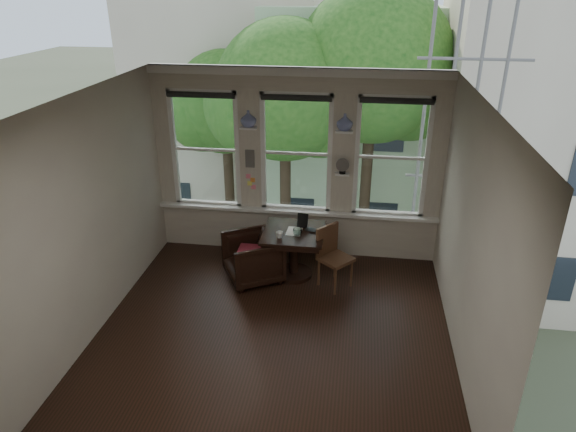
% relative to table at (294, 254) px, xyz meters
% --- Properties ---
extents(ground, '(4.50, 4.50, 0.00)m').
position_rel_table_xyz_m(ground, '(-0.07, -1.42, -0.38)').
color(ground, black).
rests_on(ground, ground).
extents(ceiling, '(4.50, 4.50, 0.00)m').
position_rel_table_xyz_m(ceiling, '(-0.07, -1.42, 2.62)').
color(ceiling, silver).
rests_on(ceiling, ground).
extents(wall_back, '(4.50, 0.00, 4.50)m').
position_rel_table_xyz_m(wall_back, '(-0.07, 0.83, 1.12)').
color(wall_back, beige).
rests_on(wall_back, ground).
extents(wall_front, '(4.50, 0.00, 4.50)m').
position_rel_table_xyz_m(wall_front, '(-0.07, -3.67, 1.12)').
color(wall_front, beige).
rests_on(wall_front, ground).
extents(wall_left, '(0.00, 4.50, 4.50)m').
position_rel_table_xyz_m(wall_left, '(-2.32, -1.42, 1.12)').
color(wall_left, beige).
rests_on(wall_left, ground).
extents(wall_right, '(0.00, 4.50, 4.50)m').
position_rel_table_xyz_m(wall_right, '(2.18, -1.42, 1.12)').
color(wall_right, beige).
rests_on(wall_right, ground).
extents(window_left, '(1.10, 0.12, 1.90)m').
position_rel_table_xyz_m(window_left, '(-1.52, 0.83, 1.32)').
color(window_left, white).
rests_on(window_left, ground).
extents(window_center, '(1.10, 0.12, 1.90)m').
position_rel_table_xyz_m(window_center, '(-0.07, 0.83, 1.32)').
color(window_center, white).
rests_on(window_center, ground).
extents(window_right, '(1.10, 0.12, 1.90)m').
position_rel_table_xyz_m(window_right, '(1.38, 0.83, 1.32)').
color(window_right, white).
rests_on(window_right, ground).
extents(shelf_left, '(0.26, 0.16, 0.03)m').
position_rel_table_xyz_m(shelf_left, '(-0.80, 0.73, 1.73)').
color(shelf_left, white).
rests_on(shelf_left, ground).
extents(shelf_right, '(0.26, 0.16, 0.03)m').
position_rel_table_xyz_m(shelf_right, '(0.65, 0.73, 1.73)').
color(shelf_right, white).
rests_on(shelf_right, ground).
extents(intercom, '(0.14, 0.06, 0.28)m').
position_rel_table_xyz_m(intercom, '(-0.80, 0.76, 1.23)').
color(intercom, '#59544F').
rests_on(intercom, ground).
extents(sticky_notes, '(0.16, 0.01, 0.24)m').
position_rel_table_xyz_m(sticky_notes, '(-0.80, 0.76, 0.88)').
color(sticky_notes, pink).
rests_on(sticky_notes, ground).
extents(desk_fan, '(0.20, 0.20, 0.24)m').
position_rel_table_xyz_m(desk_fan, '(0.65, 0.71, 1.16)').
color(desk_fan, '#59544F').
rests_on(desk_fan, ground).
extents(vase_left, '(0.24, 0.24, 0.25)m').
position_rel_table_xyz_m(vase_left, '(-0.80, 0.73, 1.86)').
color(vase_left, silver).
rests_on(vase_left, shelf_left).
extents(vase_right, '(0.24, 0.24, 0.25)m').
position_rel_table_xyz_m(vase_right, '(0.65, 0.73, 1.86)').
color(vase_right, silver).
rests_on(vase_right, shelf_right).
extents(table, '(0.90, 0.90, 0.75)m').
position_rel_table_xyz_m(table, '(0.00, 0.00, 0.00)').
color(table, black).
rests_on(table, ground).
extents(armchair_left, '(1.07, 1.06, 0.72)m').
position_rel_table_xyz_m(armchair_left, '(-0.59, -0.19, -0.01)').
color(armchair_left, black).
rests_on(armchair_left, ground).
extents(cushion_red, '(0.45, 0.45, 0.06)m').
position_rel_table_xyz_m(cushion_red, '(-0.59, -0.19, 0.08)').
color(cushion_red, maroon).
rests_on(cushion_red, armchair_left).
extents(side_chair_right, '(0.59, 0.59, 0.92)m').
position_rel_table_xyz_m(side_chair_right, '(0.64, -0.20, 0.09)').
color(side_chair_right, '#4E2B1B').
rests_on(side_chair_right, ground).
extents(laptop, '(0.34, 0.26, 0.02)m').
position_rel_table_xyz_m(laptop, '(0.30, 0.00, 0.39)').
color(laptop, black).
rests_on(laptop, table).
extents(mug, '(0.12, 0.12, 0.09)m').
position_rel_table_xyz_m(mug, '(-0.18, -0.23, 0.42)').
color(mug, white).
rests_on(mug, table).
extents(drinking_glass, '(0.16, 0.16, 0.10)m').
position_rel_table_xyz_m(drinking_glass, '(0.07, -0.11, 0.43)').
color(drinking_glass, white).
rests_on(drinking_glass, table).
extents(tablet, '(0.17, 0.09, 0.22)m').
position_rel_table_xyz_m(tablet, '(0.11, 0.17, 0.48)').
color(tablet, black).
rests_on(tablet, table).
extents(papers, '(0.23, 0.31, 0.00)m').
position_rel_table_xyz_m(papers, '(0.01, 0.00, 0.38)').
color(papers, silver).
rests_on(papers, table).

